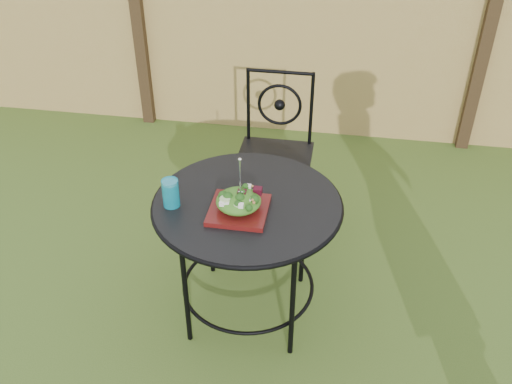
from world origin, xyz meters
The scene contains 8 objects.
ground centered at (0.00, 0.00, 0.00)m, with size 60.00×60.00×0.00m, color #314E19.
fence centered at (0.00, 2.19, 0.95)m, with size 8.00×0.12×1.90m.
patio_table centered at (-0.07, 0.14, 0.59)m, with size 0.92×0.92×0.72m.
patio_chair centered at (-0.06, 1.04, 0.50)m, with size 0.46×0.46×0.95m.
salad_plate centered at (-0.10, 0.05, 0.74)m, with size 0.27×0.27×0.02m, color #48110A.
salad centered at (-0.10, 0.05, 0.79)m, with size 0.21×0.21×0.08m, color #235614.
fork centered at (-0.09, 0.05, 0.92)m, with size 0.01×0.01×0.18m, color silver.
drinking_glass centered at (-0.42, 0.05, 0.79)m, with size 0.08×0.08×0.14m, color #0D829C.
Camera 1 is at (0.33, -2.03, 2.33)m, focal length 40.00 mm.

